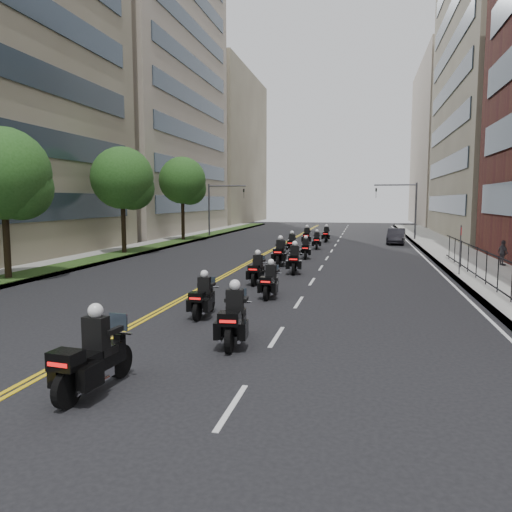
{
  "coord_description": "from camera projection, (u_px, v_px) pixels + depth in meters",
  "views": [
    {
      "loc": [
        5.57,
        -8.81,
        3.92
      ],
      "look_at": [
        0.68,
        13.87,
        1.31
      ],
      "focal_mm": 35.0,
      "sensor_mm": 36.0,
      "label": 1
    }
  ],
  "objects": [
    {
      "name": "ground",
      "position": [
        80.0,
        393.0,
        10.17
      ],
      "size": [
        160.0,
        160.0,
        0.0
      ],
      "primitive_type": "plane",
      "color": "black",
      "rests_on": "ground"
    },
    {
      "name": "sidewalk_right",
      "position": [
        465.0,
        260.0,
        31.92
      ],
      "size": [
        4.0,
        90.0,
        0.15
      ],
      "primitive_type": "cube",
      "color": "gray",
      "rests_on": "ground"
    },
    {
      "name": "sidewalk_left",
      "position": [
        121.0,
        252.0,
        36.96
      ],
      "size": [
        4.0,
        90.0,
        0.15
      ],
      "primitive_type": "cube",
      "color": "gray",
      "rests_on": "ground"
    },
    {
      "name": "grass_strip",
      "position": [
        131.0,
        251.0,
        36.78
      ],
      "size": [
        2.0,
        90.0,
        0.04
      ],
      "primitive_type": "cube",
      "color": "#213D16",
      "rests_on": "sidewalk_left"
    },
    {
      "name": "building_right_far",
      "position": [
        467.0,
        143.0,
        79.97
      ],
      "size": [
        15.0,
        28.0,
        26.0
      ],
      "primitive_type": "cube",
      "color": "#A79B87",
      "rests_on": "ground"
    },
    {
      "name": "building_left_mid",
      "position": [
        131.0,
        90.0,
        59.51
      ],
      "size": [
        16.11,
        28.0,
        34.0
      ],
      "color": "#A79B87",
      "rests_on": "ground"
    },
    {
      "name": "building_left_far",
      "position": [
        208.0,
        149.0,
        89.1
      ],
      "size": [
        16.0,
        28.0,
        26.0
      ],
      "primitive_type": "cube",
      "color": "#796E58",
      "rests_on": "ground"
    },
    {
      "name": "iron_fence",
      "position": [
        505.0,
        278.0,
        19.41
      ],
      "size": [
        0.05,
        28.0,
        1.5
      ],
      "color": "black",
      "rests_on": "sidewalk_right"
    },
    {
      "name": "street_trees",
      "position": [
        82.0,
        180.0,
        29.98
      ],
      "size": [
        4.4,
        38.4,
        7.98
      ],
      "color": "black",
      "rests_on": "ground"
    },
    {
      "name": "traffic_signal_right",
      "position": [
        406.0,
        202.0,
        48.55
      ],
      "size": [
        4.09,
        0.2,
        5.6
      ],
      "color": "#3F3F44",
      "rests_on": "ground"
    },
    {
      "name": "traffic_signal_left",
      "position": [
        218.0,
        202.0,
        52.55
      ],
      "size": [
        4.09,
        0.2,
        5.6
      ],
      "color": "#3F3F44",
      "rests_on": "ground"
    },
    {
      "name": "motorcycle_0",
      "position": [
        92.0,
        358.0,
        10.1
      ],
      "size": [
        0.71,
        2.49,
        1.84
      ],
      "rotation": [
        0.0,
        0.0,
        -0.11
      ],
      "color": "black",
      "rests_on": "ground"
    },
    {
      "name": "motorcycle_1",
      "position": [
        234.0,
        319.0,
        13.5
      ],
      "size": [
        0.65,
        2.41,
        1.78
      ],
      "rotation": [
        0.0,
        0.0,
        0.09
      ],
      "color": "black",
      "rests_on": "ground"
    },
    {
      "name": "motorcycle_2",
      "position": [
        203.0,
        298.0,
        16.81
      ],
      "size": [
        0.49,
        2.12,
        1.57
      ],
      "rotation": [
        0.0,
        0.0,
        0.01
      ],
      "color": "black",
      "rests_on": "ground"
    },
    {
      "name": "motorcycle_3",
      "position": [
        270.0,
        282.0,
        20.1
      ],
      "size": [
        0.49,
        2.11,
        1.56
      ],
      "rotation": [
        0.0,
        0.0,
        -0.04
      ],
      "color": "black",
      "rests_on": "ground"
    },
    {
      "name": "motorcycle_4",
      "position": [
        257.0,
        270.0,
        23.38
      ],
      "size": [
        0.5,
        2.17,
        1.6
      ],
      "rotation": [
        0.0,
        0.0,
        -0.02
      ],
      "color": "black",
      "rests_on": "ground"
    },
    {
      "name": "motorcycle_5",
      "position": [
        294.0,
        261.0,
        26.76
      ],
      "size": [
        0.61,
        2.36,
        1.74
      ],
      "rotation": [
        0.0,
        0.0,
        0.07
      ],
      "color": "black",
      "rests_on": "ground"
    },
    {
      "name": "motorcycle_6",
      "position": [
        280.0,
        254.0,
        29.96
      ],
      "size": [
        0.57,
        2.45,
        1.81
      ],
      "rotation": [
        0.0,
        0.0,
        0.02
      ],
      "color": "black",
      "rests_on": "ground"
    },
    {
      "name": "motorcycle_7",
      "position": [
        306.0,
        249.0,
        33.61
      ],
      "size": [
        0.56,
        2.11,
        1.56
      ],
      "rotation": [
        0.0,
        0.0,
        0.08
      ],
      "color": "black",
      "rests_on": "ground"
    },
    {
      "name": "motorcycle_8",
      "position": [
        292.0,
        244.0,
        36.84
      ],
      "size": [
        0.54,
        2.26,
        1.67
      ],
      "rotation": [
        0.0,
        0.0,
        0.05
      ],
      "color": "black",
      "rests_on": "ground"
    },
    {
      "name": "motorcycle_9",
      "position": [
        317.0,
        241.0,
        40.13
      ],
      "size": [
        0.54,
        2.14,
        1.58
      ],
      "rotation": [
        0.0,
        0.0,
        0.06
      ],
      "color": "black",
      "rests_on": "ground"
    },
    {
      "name": "motorcycle_10",
      "position": [
        307.0,
        237.0,
        43.89
      ],
      "size": [
        0.56,
        2.38,
        1.76
      ],
      "rotation": [
        0.0,
        0.0,
        0.03
      ],
      "color": "black",
      "rests_on": "ground"
    },
    {
      "name": "motorcycle_11",
      "position": [
        326.0,
        235.0,
        46.95
      ],
      "size": [
        0.52,
        2.23,
        1.65
      ],
      "rotation": [
        0.0,
        0.0,
        -0.02
      ],
      "color": "black",
      "rests_on": "ground"
    },
    {
      "name": "parked_sedan",
      "position": [
        396.0,
        236.0,
        44.74
      ],
      "size": [
        1.9,
        4.36,
        1.4
      ],
      "primitive_type": "imported",
      "rotation": [
        0.0,
        0.0,
        -0.1
      ],
      "color": "black",
      "rests_on": "ground"
    },
    {
      "name": "pedestrian_c",
      "position": [
        503.0,
        253.0,
        28.85
      ],
      "size": [
        0.61,
        0.92,
        1.45
      ],
      "primitive_type": "imported",
      "rotation": [
        0.0,
        0.0,
        1.9
      ],
      "color": "#44424A",
      "rests_on": "sidewalk_right"
    }
  ]
}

